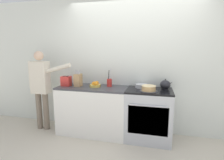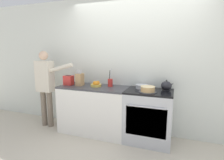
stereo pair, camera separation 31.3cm
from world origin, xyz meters
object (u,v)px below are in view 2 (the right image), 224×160
stove_range (148,116)px  knife_block (80,79)px  tea_kettle (166,86)px  fruit_bowl (96,84)px  utensil_crock (110,82)px  milk_carton (78,79)px  person_baker (46,82)px  layer_cake (148,89)px  mixing_bowl (142,86)px  toaster (69,80)px

stove_range → knife_block: 1.45m
tea_kettle → fruit_bowl: bearing=-173.3°
tea_kettle → utensil_crock: utensil_crock is taller
fruit_bowl → milk_carton: size_ratio=0.97×
fruit_bowl → person_baker: 1.10m
layer_cake → knife_block: 1.32m
mixing_bowl → knife_block: size_ratio=0.78×
layer_cake → milk_carton: (-1.46, 0.26, 0.05)m
utensil_crock → person_baker: 1.36m
stove_range → tea_kettle: size_ratio=4.12×
stove_range → utensil_crock: (-0.75, 0.11, 0.54)m
mixing_bowl → fruit_bowl: (-0.86, -0.14, 0.01)m
tea_kettle → toaster: toaster is taller
knife_block → person_baker: (-0.76, -0.07, -0.10)m
mixing_bowl → knife_block: bearing=-171.9°
knife_block → person_baker: size_ratio=0.21×
person_baker → knife_block: bearing=-8.5°
knife_block → fruit_bowl: size_ratio=1.58×
fruit_bowl → toaster: size_ratio=1.09×
utensil_crock → fruit_bowl: bearing=-157.8°
knife_block → toaster: bearing=-176.0°
milk_carton → toaster: bearing=-118.3°
layer_cake → milk_carton: 1.48m
mixing_bowl → person_baker: (-1.95, -0.24, -0.01)m
tea_kettle → mixing_bowl: bearing=-178.9°
fruit_bowl → milk_carton: bearing=162.7°
toaster → knife_block: bearing=4.0°
mixing_bowl → person_baker: bearing=-173.1°
fruit_bowl → utensil_crock: bearing=22.2°
person_baker → toaster: bearing=-7.9°
layer_cake → utensil_crock: bearing=163.6°
toaster → milk_carton: (0.10, 0.19, 0.01)m
stove_range → tea_kettle: bearing=29.8°
knife_block → fruit_bowl: knife_block is taller
tea_kettle → toaster: (-1.84, -0.19, 0.02)m
layer_cake → person_baker: person_baker is taller
stove_range → milk_carton: 1.58m
stove_range → tea_kettle: 0.62m
tea_kettle → toaster: 1.85m
utensil_crock → toaster: size_ratio=1.81×
fruit_bowl → tea_kettle: bearing=6.7°
utensil_crock → toaster: 0.84m
toaster → person_baker: (-0.52, -0.05, -0.07)m
layer_cake → knife_block: knife_block is taller
layer_cake → mixing_bowl: (-0.13, 0.26, -0.01)m
utensil_crock → person_baker: bearing=-171.6°
mixing_bowl → knife_block: (-1.19, -0.17, 0.09)m
utensil_crock → milk_carton: (-0.72, 0.04, 0.02)m
tea_kettle → utensil_crock: bearing=-177.4°
layer_cake → knife_block: (-1.32, 0.09, 0.07)m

